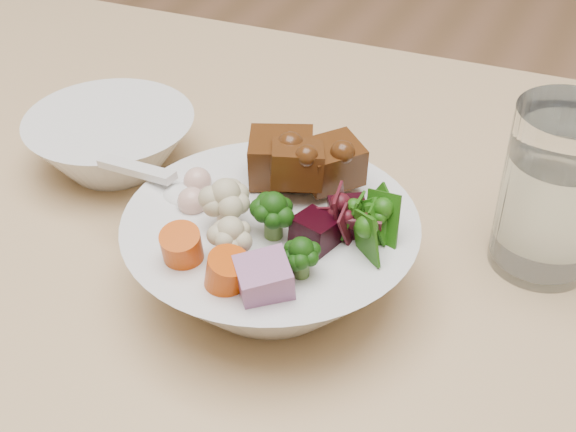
# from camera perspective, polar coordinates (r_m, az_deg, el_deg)

# --- Properties ---
(food_bowl) EXTENTS (0.20, 0.20, 0.11)m
(food_bowl) POSITION_cam_1_polar(r_m,az_deg,el_deg) (0.55, -1.01, -2.34)
(food_bowl) COLOR silver
(food_bowl) RESTS_ON dining_table
(soup_spoon) EXTENTS (0.10, 0.04, 0.02)m
(soup_spoon) POSITION_cam_1_polar(r_m,az_deg,el_deg) (0.57, -8.15, 1.87)
(soup_spoon) COLOR silver
(soup_spoon) RESTS_ON food_bowl
(water_glass) EXTENTS (0.07, 0.07, 0.13)m
(water_glass) POSITION_cam_1_polar(r_m,az_deg,el_deg) (0.59, 18.33, 1.32)
(water_glass) COLOR white
(water_glass) RESTS_ON dining_table
(side_bowl) EXTENTS (0.14, 0.14, 0.05)m
(side_bowl) POSITION_cam_1_polar(r_m,az_deg,el_deg) (0.70, -12.41, 5.11)
(side_bowl) COLOR silver
(side_bowl) RESTS_ON dining_table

